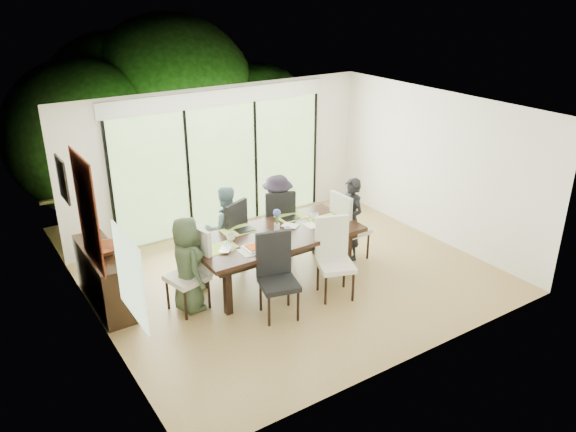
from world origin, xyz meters
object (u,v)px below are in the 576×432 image
chair_near_left (279,278)px  chair_near_right (336,260)px  person_right_end (351,219)px  sideboard (104,278)px  chair_far_right (277,220)px  chair_far_left (225,234)px  person_far_right (278,215)px  laptop (230,248)px  cup_a (231,237)px  chair_left_end (187,272)px  table_top (276,235)px  vase (277,227)px  cup_c (315,217)px  person_far_left (225,228)px  cup_b (288,230)px  person_left_end (187,265)px  chair_right_end (351,225)px  bowl (102,250)px

chair_near_left → chair_near_right: 1.00m
person_right_end → sideboard: 4.02m
sideboard → chair_far_right: bearing=1.2°
chair_far_left → person_right_end: size_ratio=0.85×
person_far_right → laptop: person_far_right is taller
cup_a → chair_left_end: bearing=-169.4°
table_top → chair_near_left: size_ratio=2.18×
vase → cup_c: vase is taller
person_far_left → cup_b: (0.60, -0.93, 0.17)m
chair_far_left → person_far_right: (1.00, -0.02, 0.11)m
person_left_end → person_right_end: (2.96, 0.00, 0.00)m
chair_near_left → table_top: bearing=74.7°
person_far_left → cup_c: 1.46m
chair_near_left → cup_b: 1.04m
chair_far_right → person_far_left: size_ratio=0.85×
cup_a → cup_c: 1.50m
person_far_right → cup_c: size_ratio=10.40×
chair_near_right → cup_b: size_ratio=11.00×
table_top → chair_far_left: chair_far_left is taller
chair_near_right → laptop: bearing=170.4°
table_top → chair_far_right: (0.55, 0.85, -0.19)m
chair_far_left → sideboard: bearing=-22.4°
chair_far_left → laptop: 1.06m
person_far_left → sideboard: bearing=12.6°
chair_near_left → chair_left_end: bearing=153.5°
chair_right_end → chair_near_right: (-1.00, -0.87, 0.00)m
chair_near_right → chair_left_end: bearing=176.6°
chair_right_end → chair_far_right: 1.27m
chair_near_left → person_far_right: person_far_right is taller
laptop → sideboard: (-1.60, 0.89, -0.41)m
chair_far_left → sideboard: (-2.00, -0.06, -0.17)m
chair_far_right → cup_a: (-1.25, -0.70, 0.27)m
chair_near_left → sideboard: chair_near_left is taller
chair_left_end → person_left_end: 0.11m
person_left_end → cup_a: size_ratio=10.40×
person_right_end → person_far_left: (-1.93, 0.83, 0.00)m
chair_right_end → chair_near_left: 2.18m
person_right_end → cup_c: size_ratio=10.40×
laptop → chair_near_right: bearing=-78.8°
cup_b → person_left_end: bearing=176.5°
chair_far_right → chair_near_right: size_ratio=1.00×
chair_right_end → vase: bearing=87.1°
bowl → table_top: bearing=-15.6°
person_right_end → laptop: bearing=-85.2°
table_top → chair_far_left: (-0.45, 0.85, -0.19)m
table_top → person_far_right: size_ratio=1.86×
cup_b → bowl: size_ratio=0.24×
chair_right_end → person_right_end: person_right_end is taller
chair_far_right → cup_c: size_ratio=8.87×
cup_a → cup_c: same height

